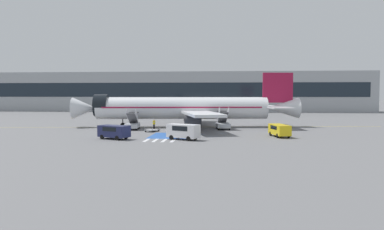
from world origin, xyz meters
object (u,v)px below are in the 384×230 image
at_px(service_van_0, 114,131).
at_px(service_van_2, 183,131).
at_px(ground_crew_1, 189,123).
at_px(airliner, 185,108).
at_px(boarding_stairs_aft, 223,124).
at_px(baggage_cart, 152,130).
at_px(terminal_building, 168,92).
at_px(ground_crew_0, 154,123).
at_px(traffic_cone_0, 198,131).
at_px(boarding_stairs_forward, 132,124).
at_px(service_van_1, 280,129).
at_px(fuel_tanker, 220,111).

bearing_deg(service_van_0, service_van_2, -65.49).
bearing_deg(service_van_0, ground_crew_1, -6.98).
xyz_separation_m(airliner, service_van_2, (1.86, -19.33, -2.25)).
bearing_deg(boarding_stairs_aft, baggage_cart, -162.21).
relative_size(service_van_2, baggage_cart, 1.62).
relative_size(baggage_cart, terminal_building, 0.02).
bearing_deg(ground_crew_0, service_van_0, 54.98).
bearing_deg(boarding_stairs_aft, ground_crew_0, 174.82).
height_order(baggage_cart, traffic_cone_0, baggage_cart).
bearing_deg(airliner, boarding_stairs_forward, 116.23).
height_order(airliner, service_van_1, airliner).
distance_m(fuel_tanker, terminal_building, 42.29).
xyz_separation_m(boarding_stairs_forward, traffic_cone_0, (11.81, -4.66, -0.72)).
xyz_separation_m(boarding_stairs_forward, service_van_2, (10.51, -13.66, 0.30)).
bearing_deg(traffic_cone_0, service_van_2, -98.22).
distance_m(airliner, ground_crew_1, 5.18).
bearing_deg(ground_crew_0, fuel_tanker, -136.54).
height_order(service_van_0, ground_crew_0, service_van_0).
relative_size(fuel_tanker, service_van_1, 2.22).
bearing_deg(terminal_building, boarding_stairs_aft, -72.95).
distance_m(boarding_stairs_forward, service_van_2, 17.24).
distance_m(airliner, service_van_1, 21.32).
relative_size(service_van_0, service_van_2, 0.99).
height_order(fuel_tanker, terminal_building, terminal_building).
height_order(ground_crew_1, terminal_building, terminal_building).
distance_m(fuel_tanker, service_van_1, 40.82).
xyz_separation_m(ground_crew_0, ground_crew_1, (6.33, -0.26, 0.09)).
relative_size(boarding_stairs_aft, ground_crew_1, 3.02).
bearing_deg(service_van_0, ground_crew_0, 14.02).
distance_m(airliner, ground_crew_0, 7.06).
xyz_separation_m(baggage_cart, ground_crew_0, (-0.66, 4.93, 0.69)).
xyz_separation_m(boarding_stairs_aft, fuel_tanker, (-1.05, 28.80, 0.90)).
relative_size(boarding_stairs_forward, service_van_1, 1.12).
height_order(service_van_0, terminal_building, terminal_building).
relative_size(airliner, terminal_building, 0.30).
relative_size(airliner, baggage_cart, 14.38).
distance_m(service_van_1, service_van_2, 14.22).
height_order(airliner, ground_crew_1, airliner).
bearing_deg(terminal_building, service_van_0, -86.10).
height_order(traffic_cone_0, terminal_building, terminal_building).
height_order(service_van_2, ground_crew_0, service_van_2).
xyz_separation_m(airliner, service_van_1, (15.29, -14.66, -2.42)).
distance_m(service_van_0, service_van_1, 23.46).
relative_size(airliner, service_van_2, 8.90).
bearing_deg(airliner, fuel_tanker, -20.48).
distance_m(airliner, service_van_0, 21.11).
distance_m(ground_crew_0, ground_crew_1, 6.33).
bearing_deg(service_van_2, fuel_tanker, -158.61).
height_order(baggage_cart, ground_crew_0, ground_crew_0).
bearing_deg(traffic_cone_0, boarding_stairs_forward, 158.46).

